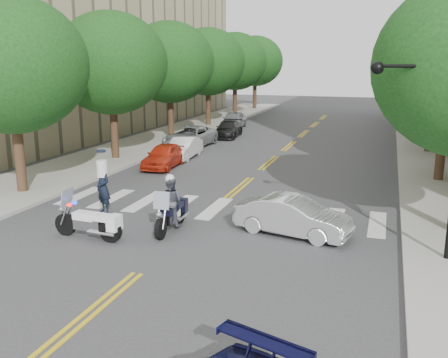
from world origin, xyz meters
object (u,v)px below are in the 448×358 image
at_px(motorcycle_police, 171,205).
at_px(motorcycle_parked, 93,223).
at_px(convertible, 293,216).
at_px(officer_standing, 103,188).

height_order(motorcycle_police, motorcycle_parked, motorcycle_police).
distance_m(motorcycle_police, convertible, 4.16).
relative_size(motorcycle_parked, officer_standing, 1.28).
height_order(motorcycle_parked, convertible, motorcycle_parked).
distance_m(motorcycle_police, motorcycle_parked, 2.67).
bearing_deg(officer_standing, motorcycle_parked, -36.07).
bearing_deg(motorcycle_police, officer_standing, -19.67).
xyz_separation_m(motorcycle_parked, convertible, (6.13, 2.51, 0.07)).
bearing_deg(motorcycle_police, motorcycle_parked, 36.47).
distance_m(motorcycle_parked, convertible, 6.62).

